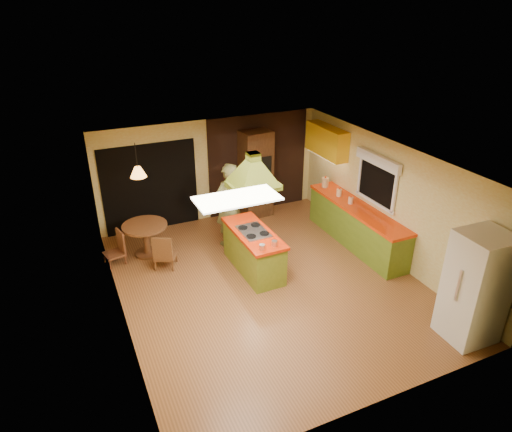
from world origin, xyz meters
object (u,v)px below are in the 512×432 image
refrigerator (476,287)px  wall_oven (256,174)px  kitchen_island (254,250)px  man (229,205)px  dining_table (145,234)px  canister_large (325,182)px

refrigerator → wall_oven: bearing=104.6°
kitchen_island → refrigerator: size_ratio=0.93×
refrigerator → wall_oven: size_ratio=0.87×
man → dining_table: man is taller
kitchen_island → man: 1.32m
canister_large → man: bearing=-177.9°
kitchen_island → dining_table: bearing=140.0°
refrigerator → canister_large: size_ratio=8.16×
refrigerator → dining_table: size_ratio=1.99×
kitchen_island → wall_oven: wall_oven is taller
man → wall_oven: (1.17, 1.16, 0.14)m
canister_large → wall_oven: bearing=141.6°
refrigerator → canister_large: refrigerator is taller
kitchen_island → refrigerator: (2.37, -3.28, 0.50)m
wall_oven → canister_large: size_ratio=9.40×
canister_large → dining_table: bearing=177.5°
kitchen_island → wall_oven: (1.12, 2.38, 0.65)m
refrigerator → dining_table: refrigerator is taller
man → dining_table: size_ratio=2.00×
man → canister_large: (2.51, 0.09, 0.08)m
kitchen_island → man: man is taller
kitchen_island → canister_large: (2.46, 1.31, 0.59)m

